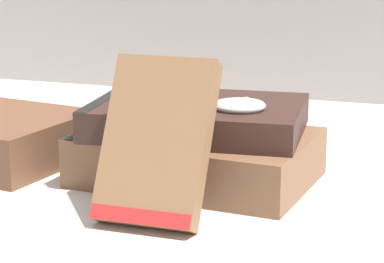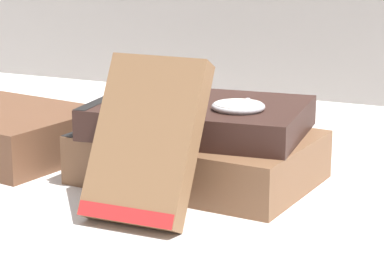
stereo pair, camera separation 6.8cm
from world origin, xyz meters
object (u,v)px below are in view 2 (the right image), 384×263
Objects in this scene: pocket_watch at (239,106)px; book_leaning_front at (145,146)px; book_flat_bottom at (193,156)px; reading_glasses at (168,138)px; book_flat_top at (194,117)px.

book_leaning_front is at bearing -111.39° from pocket_watch.
book_flat_bottom is 4.34× the size of pocket_watch.
pocket_watch is at bearing 68.61° from book_leaning_front.
pocket_watch is at bearing -42.82° from reading_glasses.
pocket_watch reaches higher than reading_glasses.
book_flat_bottom is 0.15m from reading_glasses.
reading_glasses is (-0.09, 0.12, -0.06)m from book_flat_top.
book_flat_bottom is at bearing 170.66° from pocket_watch.
book_flat_top reaches higher than reading_glasses.
book_leaning_front is 0.26m from reading_glasses.
book_flat_top is at bearing 165.65° from pocket_watch.
book_flat_bottom is 2.05× the size of reading_glasses.
reading_glasses is (-0.14, 0.13, -0.08)m from pocket_watch.
book_flat_top is 4.04× the size of pocket_watch.
pocket_watch is (0.05, -0.01, 0.05)m from book_flat_bottom.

